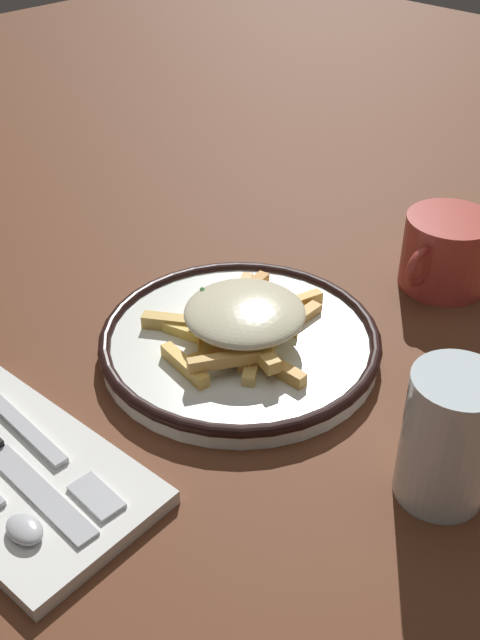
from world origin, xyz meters
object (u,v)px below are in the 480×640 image
plate (240,342)px  fork (47,450)px  fries_heap (245,319)px  water_glass (448,438)px  coffee_mug (446,252)px  napkin (9,468)px

plate → fork: size_ratio=1.48×
fries_heap → fork: (0.21, -0.01, -0.02)m
water_glass → fork: bearing=-50.6°
fries_heap → coffee_mug: 0.24m
plate → coffee_mug: size_ratio=2.22×
water_glass → coffee_mug: bearing=-148.0°
plate → napkin: size_ratio=1.10×
plate → fries_heap: fries_heap is taller
napkin → water_glass: bearing=131.8°
napkin → coffee_mug: coffee_mug is taller
fries_heap → fork: bearing=-2.5°
water_glass → napkin: bearing=-48.2°
fork → fries_heap: bearing=177.5°
plate → water_glass: (0.02, 0.23, 0.04)m
plate → coffee_mug: bearing=163.7°
fries_heap → water_glass: 0.22m
napkin → fork: 0.03m
plate → fries_heap: (-0.00, 0.00, 0.03)m
fries_heap → plate: bearing=-50.0°
coffee_mug → fork: bearing=-9.6°
water_glass → coffee_mug: size_ratio=0.92×
fries_heap → water_glass: (0.02, 0.22, 0.02)m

